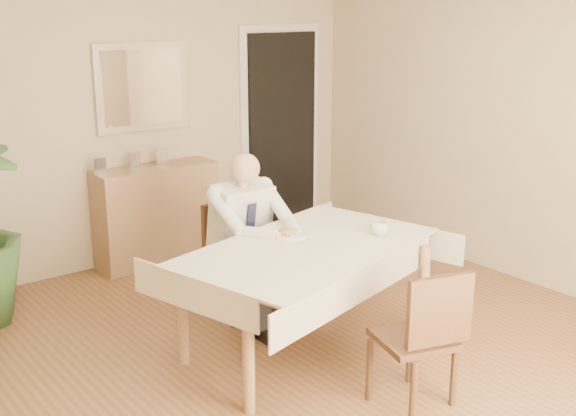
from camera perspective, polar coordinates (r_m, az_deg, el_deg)
room at (r=4.41m, az=2.79°, el=3.39°), size 5.00×5.02×2.60m
doorway at (r=7.30m, az=-0.54°, el=6.05°), size 0.96×0.07×2.10m
mirror at (r=6.44m, az=-11.45°, el=9.35°), size 0.86×0.04×0.76m
dining_table at (r=4.66m, az=1.50°, el=-3.99°), size 1.96×1.43×0.75m
chair_far at (r=5.39m, az=-4.41°, el=-3.47°), size 0.43×0.43×0.84m
chair_near at (r=4.17m, az=10.67°, el=-9.69°), size 0.49×0.50×0.84m
seated_man at (r=5.10m, az=-2.72°, el=-1.94°), size 0.48×0.72×1.24m
plate at (r=4.83m, az=0.04°, el=-2.10°), size 0.26×0.26×0.02m
food at (r=4.82m, az=0.04°, el=-1.85°), size 0.14×0.14×0.06m
knife at (r=4.80m, az=0.86°, el=-1.99°), size 0.01×0.13×0.01m
fork at (r=4.75m, az=0.10°, el=-2.17°), size 0.01×0.13×0.01m
coffee_mug at (r=4.87m, az=7.22°, el=-1.59°), size 0.15×0.15×0.09m
sideboard at (r=6.53m, az=-10.33°, el=-0.49°), size 1.09×0.37×0.87m
photo_frame_left at (r=6.21m, az=-14.65°, el=3.22°), size 0.10×0.02×0.14m
photo_frame_center at (r=6.38m, az=-12.03°, el=3.73°), size 0.10×0.02×0.14m
photo_frame_right at (r=6.46m, az=-9.95°, el=4.00°), size 0.10×0.02×0.14m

